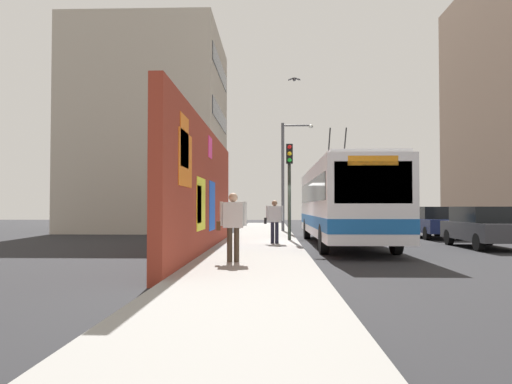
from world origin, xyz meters
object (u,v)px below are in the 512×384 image
at_px(parked_car_dark_gray, 484,226).
at_px(parked_car_navy, 432,221).
at_px(pedestrian_at_curb, 274,218).
at_px(pedestrian_near_wall, 233,221).
at_px(city_bus, 343,201).
at_px(street_lamp, 287,168).
at_px(traffic_light, 289,175).

relative_size(parked_car_dark_gray, parked_car_navy, 0.93).
bearing_deg(pedestrian_at_curb, parked_car_dark_gray, -90.48).
bearing_deg(pedestrian_near_wall, parked_car_dark_gray, -54.37).
bearing_deg(city_bus, street_lamp, 12.54).
bearing_deg(city_bus, traffic_light, 70.98).
xyz_separation_m(city_bus, parked_car_navy, (4.96, -5.20, -0.98)).
bearing_deg(parked_car_navy, pedestrian_at_curb, 127.20).
height_order(parked_car_navy, pedestrian_near_wall, pedestrian_near_wall).
distance_m(parked_car_navy, pedestrian_at_curb, 10.05).
bearing_deg(pedestrian_near_wall, street_lamp, -6.36).
bearing_deg(parked_car_navy, pedestrian_near_wall, 144.29).
height_order(city_bus, parked_car_dark_gray, city_bus).
distance_m(city_bus, parked_car_dark_gray, 5.42).
relative_size(city_bus, parked_car_navy, 2.59).
distance_m(traffic_light, street_lamp, 8.42).
height_order(parked_car_dark_gray, traffic_light, traffic_light).
distance_m(parked_car_dark_gray, traffic_light, 7.88).
relative_size(city_bus, street_lamp, 1.94).
xyz_separation_m(city_bus, pedestrian_near_wall, (-7.70, 3.90, -0.61)).
bearing_deg(city_bus, pedestrian_at_curb, 111.60).
bearing_deg(pedestrian_at_curb, traffic_light, -19.39).
height_order(parked_car_dark_gray, pedestrian_at_curb, pedestrian_at_curb).
height_order(city_bus, pedestrian_at_curb, city_bus).
bearing_deg(pedestrian_at_curb, city_bus, -68.40).
relative_size(parked_car_dark_gray, street_lamp, 0.70).
distance_m(pedestrian_near_wall, street_lamp, 17.12).
height_order(city_bus, pedestrian_near_wall, city_bus).
xyz_separation_m(pedestrian_near_wall, street_lamp, (16.81, -1.87, 2.67)).
height_order(city_bus, traffic_light, city_bus).
bearing_deg(parked_car_dark_gray, pedestrian_near_wall, 125.63).
distance_m(parked_car_dark_gray, pedestrian_at_curb, 8.01).
xyz_separation_m(parked_car_navy, street_lamp, (4.15, 7.23, 3.03)).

